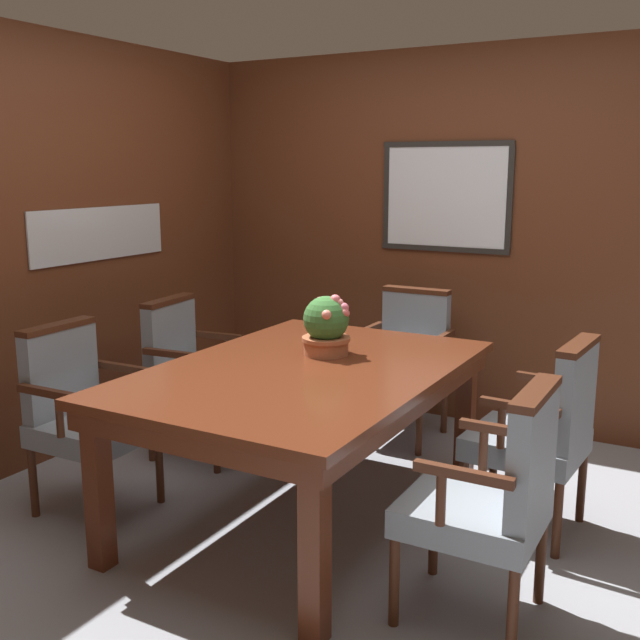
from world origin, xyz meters
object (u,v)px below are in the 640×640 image
at_px(chair_right_far, 543,428).
at_px(potted_plant, 327,326).
at_px(chair_left_far, 190,370).
at_px(dining_table, 305,385).
at_px(chair_right_near, 493,494).
at_px(chair_head_far, 407,357).
at_px(chair_left_near, 82,410).

relative_size(chair_right_far, potted_plant, 3.04).
relative_size(chair_left_far, potted_plant, 3.04).
bearing_deg(dining_table, chair_right_near, -20.62).
height_order(chair_head_far, chair_right_far, same).
xyz_separation_m(chair_left_far, potted_plant, (1.00, -0.14, 0.40)).
height_order(chair_left_far, chair_right_far, same).
relative_size(dining_table, chair_right_near, 1.99).
bearing_deg(dining_table, potted_plant, 95.70).
relative_size(dining_table, chair_head_far, 1.99).
bearing_deg(potted_plant, chair_right_near, -31.64).
relative_size(chair_head_far, chair_right_far, 1.00).
xyz_separation_m(chair_left_far, chair_right_near, (2.06, -0.79, 0.00)).
bearing_deg(potted_plant, chair_head_far, 90.08).
distance_m(dining_table, potted_plant, 0.36).
bearing_deg(chair_right_near, potted_plant, -121.98).
relative_size(dining_table, chair_right_far, 1.99).
relative_size(chair_head_far, chair_right_near, 1.00).
bearing_deg(chair_right_far, chair_left_near, -63.82).
distance_m(dining_table, chair_head_far, 1.33).
height_order(dining_table, chair_head_far, chair_head_far).
bearing_deg(chair_right_far, chair_right_near, 3.98).
bearing_deg(chair_left_far, chair_right_near, -116.70).
bearing_deg(chair_right_far, chair_head_far, -126.87).
height_order(chair_right_far, potted_plant, potted_plant).
bearing_deg(potted_plant, chair_left_near, -145.09).
xyz_separation_m(chair_right_near, chair_left_near, (-2.06, -0.04, 0.00)).
xyz_separation_m(chair_head_far, potted_plant, (0.00, -1.06, 0.40)).
bearing_deg(chair_right_far, chair_left_far, -85.93).
distance_m(chair_right_near, chair_left_near, 2.06).
bearing_deg(chair_right_near, chair_left_near, -89.11).
relative_size(chair_right_near, potted_plant, 3.04).
xyz_separation_m(chair_left_far, chair_left_near, (-0.00, -0.84, 0.00)).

